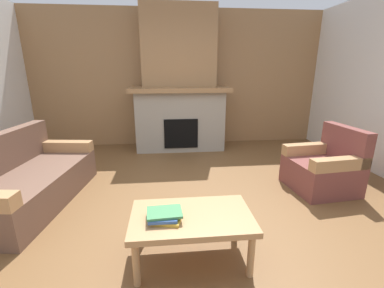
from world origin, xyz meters
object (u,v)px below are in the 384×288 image
at_px(couch, 26,181).
at_px(coffee_table, 192,221).
at_px(fireplace, 179,90).
at_px(armchair, 324,168).

height_order(couch, coffee_table, couch).
distance_m(fireplace, couch, 3.03).
distance_m(fireplace, armchair, 2.93).
bearing_deg(armchair, coffee_table, -148.30).
xyz_separation_m(fireplace, couch, (-1.96, -2.14, -0.88)).
height_order(armchair, coffee_table, armchair).
bearing_deg(coffee_table, fireplace, 88.47).
bearing_deg(couch, coffee_table, -31.80).
bearing_deg(fireplace, couch, -132.50).
bearing_deg(couch, armchair, 0.25).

